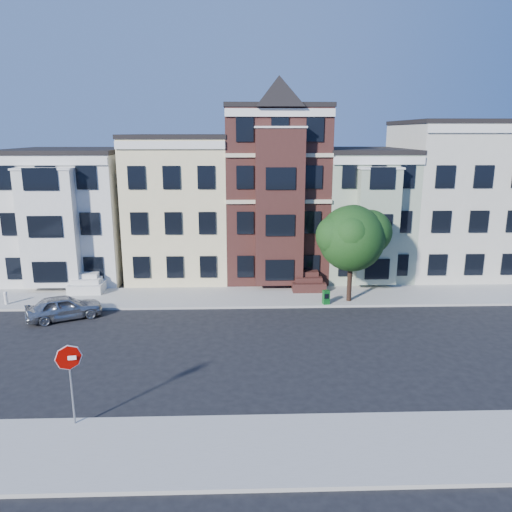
{
  "coord_description": "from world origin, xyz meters",
  "views": [
    {
      "loc": [
        -2.6,
        -22.67,
        10.41
      ],
      "look_at": [
        -1.77,
        2.38,
        4.2
      ],
      "focal_mm": 35.0,
      "sensor_mm": 36.0,
      "label": 1
    }
  ],
  "objects_px": {
    "fire_hydrant": "(6,299)",
    "newspaper_box": "(326,297)",
    "parked_car": "(64,307)",
    "stop_sign": "(71,380)",
    "street_tree": "(351,243)"
  },
  "relations": [
    {
      "from": "parked_car",
      "to": "stop_sign",
      "type": "xyz_separation_m",
      "value": [
        4.06,
        -10.99,
        1.17
      ]
    },
    {
      "from": "street_tree",
      "to": "parked_car",
      "type": "distance_m",
      "value": 17.36
    },
    {
      "from": "newspaper_box",
      "to": "fire_hydrant",
      "type": "bearing_deg",
      "value": 166.75
    },
    {
      "from": "street_tree",
      "to": "parked_car",
      "type": "relative_size",
      "value": 1.8
    },
    {
      "from": "street_tree",
      "to": "stop_sign",
      "type": "distance_m",
      "value": 18.56
    },
    {
      "from": "fire_hydrant",
      "to": "stop_sign",
      "type": "relative_size",
      "value": 0.19
    },
    {
      "from": "street_tree",
      "to": "newspaper_box",
      "type": "xyz_separation_m",
      "value": [
        -1.55,
        -0.59,
        -3.29
      ]
    },
    {
      "from": "parked_car",
      "to": "fire_hydrant",
      "type": "bearing_deg",
      "value": 37.86
    },
    {
      "from": "fire_hydrant",
      "to": "newspaper_box",
      "type": "bearing_deg",
      "value": -1.68
    },
    {
      "from": "parked_car",
      "to": "fire_hydrant",
      "type": "height_order",
      "value": "parked_car"
    },
    {
      "from": "parked_car",
      "to": "newspaper_box",
      "type": "relative_size",
      "value": 4.84
    },
    {
      "from": "street_tree",
      "to": "newspaper_box",
      "type": "distance_m",
      "value": 3.69
    },
    {
      "from": "newspaper_box",
      "to": "stop_sign",
      "type": "height_order",
      "value": "stop_sign"
    },
    {
      "from": "street_tree",
      "to": "parked_car",
      "type": "xyz_separation_m",
      "value": [
        -16.92,
        -2.23,
        -3.17
      ]
    },
    {
      "from": "parked_car",
      "to": "stop_sign",
      "type": "height_order",
      "value": "stop_sign"
    }
  ]
}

